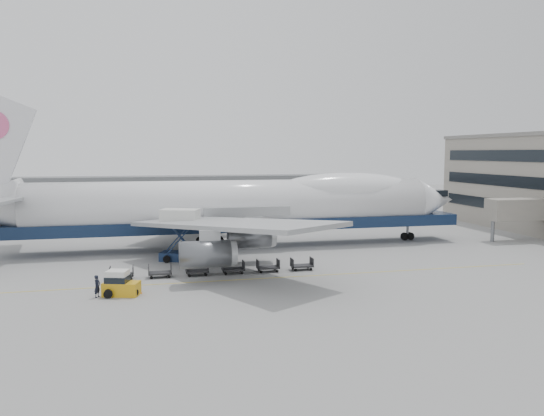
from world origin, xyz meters
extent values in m
plane|color=gray|center=(0.00, 0.00, 0.00)|extent=(260.00, 260.00, 0.00)
cube|color=gold|center=(0.00, -6.00, 0.01)|extent=(60.00, 0.15, 0.01)
cube|color=gray|center=(40.00, 8.00, 4.50)|extent=(9.00, 3.00, 3.00)
cylinder|color=slate|center=(36.00, 8.00, 1.50)|extent=(0.50, 0.50, 3.00)
cube|color=slate|center=(-10.00, 70.00, 3.50)|extent=(110.00, 8.00, 7.00)
cylinder|color=white|center=(0.00, 12.00, 5.70)|extent=(52.00, 6.40, 6.40)
cube|color=#11213E|center=(1.00, 12.00, 3.14)|extent=(60.00, 5.76, 1.50)
cone|color=white|center=(29.00, 12.00, 5.70)|extent=(6.00, 6.40, 6.40)
ellipsoid|color=white|center=(15.60, 12.00, 7.46)|extent=(20.67, 5.78, 4.56)
cube|color=#9EA0A3|center=(-3.00, -2.28, 5.10)|extent=(20.35, 26.74, 2.26)
cube|color=#9EA0A3|center=(-3.00, 26.28, 5.10)|extent=(20.35, 26.74, 2.26)
cylinder|color=#595B60|center=(-6.00, 31.00, 2.90)|extent=(4.80, 2.60, 2.60)
cylinder|color=#595B60|center=(0.00, 22.00, 2.90)|extent=(4.80, 2.60, 2.60)
cylinder|color=#595B60|center=(0.00, 2.00, 2.90)|extent=(4.80, 2.60, 2.60)
cylinder|color=#595B60|center=(-6.00, -7.00, 2.90)|extent=(4.80, 2.60, 2.60)
cylinder|color=slate|center=(25.00, 12.00, 1.25)|extent=(0.36, 0.36, 2.50)
cylinder|color=black|center=(25.00, 12.00, 0.55)|extent=(1.10, 0.45, 1.10)
cylinder|color=slate|center=(-3.00, 9.00, 1.25)|extent=(0.36, 0.36, 2.50)
cylinder|color=black|center=(-3.00, 9.00, 0.55)|extent=(1.10, 0.45, 1.10)
cylinder|color=slate|center=(-3.00, 15.00, 1.25)|extent=(0.36, 0.36, 2.50)
cylinder|color=black|center=(-3.00, 15.00, 0.55)|extent=(1.10, 0.45, 1.10)
cube|color=#19294B|center=(-7.57, 4.80, 0.50)|extent=(5.07, 3.71, 1.01)
cube|color=silver|center=(-7.57, 4.80, 5.00)|extent=(4.79, 3.74, 2.02)
cube|color=#19294B|center=(-7.57, 3.79, 2.80)|extent=(3.10, 1.29, 3.62)
cube|color=#19294B|center=(-7.57, 5.81, 2.80)|extent=(3.10, 1.29, 3.62)
cube|color=slate|center=(-7.57, 6.27, 5.00)|extent=(2.45, 1.82, 0.15)
cylinder|color=black|center=(-9.22, 3.88, 0.41)|extent=(0.83, 0.32, 0.83)
cylinder|color=black|center=(-9.22, 5.72, 0.41)|extent=(0.83, 0.32, 0.83)
cylinder|color=black|center=(-5.92, 3.88, 0.41)|extent=(0.83, 0.32, 0.83)
cylinder|color=black|center=(-5.92, 5.72, 0.41)|extent=(0.83, 0.32, 0.83)
cube|color=gold|center=(-13.59, -9.27, 0.60)|extent=(3.40, 2.47, 1.20)
cube|color=silver|center=(-13.90, -9.17, 1.69)|extent=(2.12, 1.98, 1.09)
cube|color=black|center=(-13.90, -9.17, 1.47)|extent=(2.26, 2.11, 0.54)
cylinder|color=black|center=(-14.68, -9.98, 0.38)|extent=(0.76, 0.33, 0.76)
cylinder|color=black|center=(-14.68, -8.56, 0.38)|extent=(0.76, 0.33, 0.76)
cylinder|color=black|center=(-12.50, -9.98, 0.38)|extent=(0.76, 0.33, 0.76)
cylinder|color=black|center=(-12.50, -8.56, 0.38)|extent=(0.76, 0.33, 0.76)
imported|color=black|center=(-15.59, -9.47, 0.98)|extent=(0.74, 0.85, 1.95)
cone|color=#D65F0B|center=(-12.05, -8.97, 0.30)|extent=(0.39, 0.39, 0.60)
cube|color=#D65F0B|center=(-12.05, -8.97, 0.02)|extent=(0.41, 0.41, 0.03)
cube|color=#2D2D30|center=(-13.84, -3.18, 0.45)|extent=(2.30, 1.35, 0.18)
cube|color=#2D2D30|center=(-14.94, -3.18, 0.85)|extent=(0.08, 1.35, 0.90)
cube|color=#2D2D30|center=(-12.74, -3.18, 0.85)|extent=(0.08, 1.35, 0.90)
cylinder|color=black|center=(-14.69, -3.73, 0.15)|extent=(0.30, 0.12, 0.30)
cylinder|color=black|center=(-14.69, -2.63, 0.15)|extent=(0.30, 0.12, 0.30)
cylinder|color=black|center=(-12.99, -3.73, 0.15)|extent=(0.30, 0.12, 0.30)
cylinder|color=black|center=(-12.99, -2.63, 0.15)|extent=(0.30, 0.12, 0.30)
cube|color=#2D2D30|center=(-10.13, -3.18, 0.45)|extent=(2.30, 1.35, 0.18)
cube|color=#2D2D30|center=(-11.23, -3.18, 0.85)|extent=(0.08, 1.35, 0.90)
cube|color=#2D2D30|center=(-9.03, -3.18, 0.85)|extent=(0.08, 1.35, 0.90)
cylinder|color=black|center=(-10.98, -3.73, 0.15)|extent=(0.30, 0.12, 0.30)
cylinder|color=black|center=(-10.98, -2.63, 0.15)|extent=(0.30, 0.12, 0.30)
cylinder|color=black|center=(-9.28, -3.73, 0.15)|extent=(0.30, 0.12, 0.30)
cylinder|color=black|center=(-9.28, -2.63, 0.15)|extent=(0.30, 0.12, 0.30)
cube|color=#2D2D30|center=(-6.42, -3.18, 0.45)|extent=(2.30, 1.35, 0.18)
cube|color=#2D2D30|center=(-7.52, -3.18, 0.85)|extent=(0.08, 1.35, 0.90)
cube|color=#2D2D30|center=(-5.32, -3.18, 0.85)|extent=(0.08, 1.35, 0.90)
cylinder|color=black|center=(-7.27, -3.73, 0.15)|extent=(0.30, 0.12, 0.30)
cylinder|color=black|center=(-7.27, -2.63, 0.15)|extent=(0.30, 0.12, 0.30)
cylinder|color=black|center=(-5.57, -3.73, 0.15)|extent=(0.30, 0.12, 0.30)
cylinder|color=black|center=(-5.57, -2.63, 0.15)|extent=(0.30, 0.12, 0.30)
cube|color=#2D2D30|center=(-2.70, -3.18, 0.45)|extent=(2.30, 1.35, 0.18)
cube|color=#2D2D30|center=(-3.80, -3.18, 0.85)|extent=(0.08, 1.35, 0.90)
cube|color=#2D2D30|center=(-1.60, -3.18, 0.85)|extent=(0.08, 1.35, 0.90)
cylinder|color=black|center=(-3.55, -3.73, 0.15)|extent=(0.30, 0.12, 0.30)
cylinder|color=black|center=(-3.55, -2.63, 0.15)|extent=(0.30, 0.12, 0.30)
cylinder|color=black|center=(-1.85, -3.73, 0.15)|extent=(0.30, 0.12, 0.30)
cylinder|color=black|center=(-1.85, -2.63, 0.15)|extent=(0.30, 0.12, 0.30)
cube|color=#2D2D30|center=(1.01, -3.18, 0.45)|extent=(2.30, 1.35, 0.18)
cube|color=#2D2D30|center=(-0.09, -3.18, 0.85)|extent=(0.08, 1.35, 0.90)
cube|color=#2D2D30|center=(2.11, -3.18, 0.85)|extent=(0.08, 1.35, 0.90)
cylinder|color=black|center=(0.16, -3.73, 0.15)|extent=(0.30, 0.12, 0.30)
cylinder|color=black|center=(0.16, -2.63, 0.15)|extent=(0.30, 0.12, 0.30)
cylinder|color=black|center=(1.86, -3.73, 0.15)|extent=(0.30, 0.12, 0.30)
cylinder|color=black|center=(1.86, -2.63, 0.15)|extent=(0.30, 0.12, 0.30)
cube|color=#2D2D30|center=(4.73, -3.18, 0.45)|extent=(2.30, 1.35, 0.18)
cube|color=#2D2D30|center=(3.63, -3.18, 0.85)|extent=(0.08, 1.35, 0.90)
cube|color=#2D2D30|center=(5.83, -3.18, 0.85)|extent=(0.08, 1.35, 0.90)
cylinder|color=black|center=(3.88, -3.73, 0.15)|extent=(0.30, 0.12, 0.30)
cylinder|color=black|center=(3.88, -2.63, 0.15)|extent=(0.30, 0.12, 0.30)
cylinder|color=black|center=(5.58, -3.73, 0.15)|extent=(0.30, 0.12, 0.30)
cylinder|color=black|center=(5.58, -2.63, 0.15)|extent=(0.30, 0.12, 0.30)
camera|label=1|loc=(-11.17, -56.61, 12.52)|focal=35.00mm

